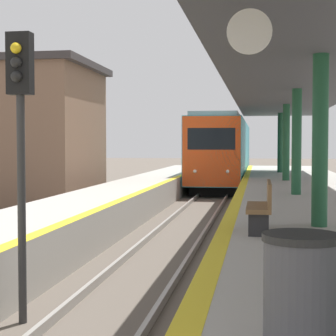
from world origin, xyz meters
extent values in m
cube|color=black|center=(0.00, 35.62, 0.28)|extent=(2.43, 19.07, 0.55)
cube|color=teal|center=(0.00, 35.62, 2.28)|extent=(2.86, 21.19, 3.47)
cube|color=#E54C19|center=(0.00, 25.10, 2.28)|extent=(2.80, 0.16, 3.40)
cube|color=black|center=(0.00, 25.04, 2.89)|extent=(2.29, 0.06, 1.04)
cube|color=gray|center=(0.00, 35.62, 4.14)|extent=(2.43, 20.13, 0.24)
sphere|color=white|center=(-0.79, 25.04, 1.33)|extent=(0.18, 0.18, 0.18)
sphere|color=white|center=(0.79, 25.04, 1.33)|extent=(0.18, 0.18, 0.18)
cylinder|color=#2D2D2D|center=(-1.17, 5.97, 1.69)|extent=(0.12, 0.12, 3.37)
cube|color=black|center=(-1.17, 5.97, 3.82)|extent=(0.36, 0.20, 0.90)
sphere|color=yellow|center=(-1.17, 5.83, 4.02)|extent=(0.16, 0.16, 0.16)
sphere|color=black|center=(-1.17, 5.83, 3.82)|extent=(0.16, 0.16, 0.16)
sphere|color=black|center=(-1.17, 5.83, 3.62)|extent=(0.16, 0.16, 0.16)
cylinder|color=#1E5133|center=(3.44, 9.43, 2.71)|extent=(0.31, 0.31, 3.35)
cylinder|color=#1E5133|center=(3.44, 16.41, 2.71)|extent=(0.31, 0.31, 3.35)
cylinder|color=#1E5133|center=(3.44, 23.38, 2.71)|extent=(0.31, 0.31, 3.35)
cylinder|color=#1E5133|center=(3.44, 30.35, 2.71)|extent=(0.31, 0.31, 3.35)
cube|color=#3F3F44|center=(3.44, 16.41, 4.49)|extent=(4.32, 34.86, 0.20)
cylinder|color=white|center=(2.14, 5.25, 4.04)|extent=(0.56, 0.04, 0.56)
cylinder|color=#4C4C51|center=(2.61, 2.73, 1.46)|extent=(0.60, 0.60, 0.84)
cylinder|color=#262626|center=(2.61, 2.73, 1.91)|extent=(0.63, 0.63, 0.06)
cube|color=brown|center=(2.27, 8.62, 1.48)|extent=(0.44, 1.50, 0.08)
cube|color=brown|center=(2.46, 8.62, 1.74)|extent=(0.06, 1.50, 0.44)
cube|color=#262628|center=(2.27, 8.02, 1.24)|extent=(0.35, 0.08, 0.40)
cube|color=#262628|center=(2.27, 9.22, 1.24)|extent=(0.35, 0.08, 0.40)
camera|label=1|loc=(2.27, -1.79, 2.66)|focal=60.00mm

